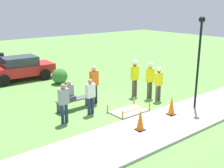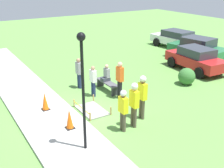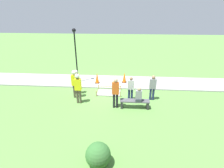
{
  "view_description": "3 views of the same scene",
  "coord_description": "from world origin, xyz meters",
  "px_view_note": "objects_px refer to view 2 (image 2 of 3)",
  "views": [
    {
      "loc": [
        -8.1,
        -8.0,
        4.68
      ],
      "look_at": [
        -0.35,
        1.66,
        1.13
      ],
      "focal_mm": 45.0,
      "sensor_mm": 36.0,
      "label": 1
    },
    {
      "loc": [
        10.06,
        -4.56,
        5.78
      ],
      "look_at": [
        -0.7,
        2.12,
        0.84
      ],
      "focal_mm": 45.0,
      "sensor_mm": 36.0,
      "label": 2
    },
    {
      "loc": [
        -1.16,
        11.62,
        5.45
      ],
      "look_at": [
        -0.44,
        1.63,
        1.11
      ],
      "focal_mm": 28.0,
      "sensor_mm": 36.0,
      "label": 3
    }
  ],
  "objects_px": {
    "worker_supervisor": "(123,107)",
    "bystander_in_gray_shirt": "(93,79)",
    "parked_car_green": "(198,49)",
    "traffic_cone_near_patch": "(45,101)",
    "worker_trainee": "(142,93)",
    "traffic_cone_far_patch": "(69,119)",
    "bystander_in_white_shirt": "(79,71)",
    "person_seated_on_bench": "(106,74)",
    "parked_car_red": "(196,59)",
    "park_bench": "(107,84)",
    "bystander_in_orange_shirt": "(120,78)",
    "lamppost_near": "(83,77)",
    "parked_car_white": "(177,39)",
    "worker_assistant": "(134,101)"
  },
  "relations": [
    {
      "from": "bystander_in_white_shirt",
      "to": "lamppost_near",
      "type": "xyz_separation_m",
      "value": [
        5.43,
        -2.38,
        1.81
      ]
    },
    {
      "from": "person_seated_on_bench",
      "to": "worker_supervisor",
      "type": "xyz_separation_m",
      "value": [
        4.06,
        -1.65,
        0.18
      ]
    },
    {
      "from": "bystander_in_gray_shirt",
      "to": "parked_car_red",
      "type": "height_order",
      "value": "bystander_in_gray_shirt"
    },
    {
      "from": "bystander_in_orange_shirt",
      "to": "lamppost_near",
      "type": "height_order",
      "value": "lamppost_near"
    },
    {
      "from": "bystander_in_gray_shirt",
      "to": "parked_car_red",
      "type": "xyz_separation_m",
      "value": [
        -0.18,
        7.55,
        -0.12
      ]
    },
    {
      "from": "parked_car_green",
      "to": "parked_car_white",
      "type": "bearing_deg",
      "value": 149.36
    },
    {
      "from": "bystander_in_orange_shirt",
      "to": "worker_supervisor",
      "type": "bearing_deg",
      "value": -30.99
    },
    {
      "from": "worker_trainee",
      "to": "bystander_in_orange_shirt",
      "type": "relative_size",
      "value": 1.03
    },
    {
      "from": "bystander_in_orange_shirt",
      "to": "parked_car_green",
      "type": "height_order",
      "value": "bystander_in_orange_shirt"
    },
    {
      "from": "traffic_cone_near_patch",
      "to": "worker_assistant",
      "type": "relative_size",
      "value": 0.43
    },
    {
      "from": "person_seated_on_bench",
      "to": "bystander_in_white_shirt",
      "type": "relative_size",
      "value": 0.53
    },
    {
      "from": "traffic_cone_near_patch",
      "to": "parked_car_green",
      "type": "relative_size",
      "value": 0.19
    },
    {
      "from": "bystander_in_white_shirt",
      "to": "parked_car_white",
      "type": "xyz_separation_m",
      "value": [
        -3.92,
        10.97,
        -0.18
      ]
    },
    {
      "from": "traffic_cone_near_patch",
      "to": "parked_car_red",
      "type": "distance_m",
      "value": 10.24
    },
    {
      "from": "worker_assistant",
      "to": "bystander_in_white_shirt",
      "type": "bearing_deg",
      "value": -179.53
    },
    {
      "from": "bystander_in_gray_shirt",
      "to": "lamppost_near",
      "type": "relative_size",
      "value": 0.39
    },
    {
      "from": "worker_supervisor",
      "to": "bystander_in_gray_shirt",
      "type": "distance_m",
      "value": 3.69
    },
    {
      "from": "traffic_cone_near_patch",
      "to": "worker_trainee",
      "type": "xyz_separation_m",
      "value": [
        2.79,
        3.29,
        0.68
      ]
    },
    {
      "from": "worker_supervisor",
      "to": "person_seated_on_bench",
      "type": "bearing_deg",
      "value": 157.83
    },
    {
      "from": "traffic_cone_far_patch",
      "to": "bystander_in_gray_shirt",
      "type": "xyz_separation_m",
      "value": [
        -2.51,
        2.41,
        0.39
      ]
    },
    {
      "from": "traffic_cone_near_patch",
      "to": "bystander_in_orange_shirt",
      "type": "height_order",
      "value": "bystander_in_orange_shirt"
    },
    {
      "from": "lamppost_near",
      "to": "parked_car_red",
      "type": "distance_m",
      "value": 11.09
    },
    {
      "from": "traffic_cone_far_patch",
      "to": "bystander_in_gray_shirt",
      "type": "distance_m",
      "value": 3.51
    },
    {
      "from": "worker_assistant",
      "to": "worker_trainee",
      "type": "distance_m",
      "value": 0.81
    },
    {
      "from": "bystander_in_orange_shirt",
      "to": "parked_car_red",
      "type": "xyz_separation_m",
      "value": [
        -1.09,
        6.55,
        -0.3
      ]
    },
    {
      "from": "traffic_cone_near_patch",
      "to": "park_bench",
      "type": "xyz_separation_m",
      "value": [
        -0.64,
        3.64,
        -0.15
      ]
    },
    {
      "from": "person_seated_on_bench",
      "to": "bystander_in_orange_shirt",
      "type": "relative_size",
      "value": 0.47
    },
    {
      "from": "traffic_cone_far_patch",
      "to": "parked_car_green",
      "type": "relative_size",
      "value": 0.19
    },
    {
      "from": "person_seated_on_bench",
      "to": "parked_car_red",
      "type": "relative_size",
      "value": 0.21
    },
    {
      "from": "worker_trainee",
      "to": "lamppost_near",
      "type": "xyz_separation_m",
      "value": [
        0.86,
        -3.13,
        1.57
      ]
    },
    {
      "from": "bystander_in_orange_shirt",
      "to": "parked_car_green",
      "type": "distance_m",
      "value": 8.96
    },
    {
      "from": "traffic_cone_far_patch",
      "to": "bystander_in_orange_shirt",
      "type": "height_order",
      "value": "bystander_in_orange_shirt"
    },
    {
      "from": "parked_car_green",
      "to": "worker_supervisor",
      "type": "bearing_deg",
      "value": -71.6
    },
    {
      "from": "worker_assistant",
      "to": "park_bench",
      "type": "bearing_deg",
      "value": 164.56
    },
    {
      "from": "worker_supervisor",
      "to": "bystander_in_gray_shirt",
      "type": "bearing_deg",
      "value": 170.04
    },
    {
      "from": "bystander_in_gray_shirt",
      "to": "park_bench",
      "type": "bearing_deg",
      "value": 103.38
    },
    {
      "from": "park_bench",
      "to": "bystander_in_gray_shirt",
      "type": "relative_size",
      "value": 1.08
    },
    {
      "from": "parked_car_green",
      "to": "traffic_cone_near_patch",
      "type": "bearing_deg",
      "value": -89.46
    },
    {
      "from": "bystander_in_white_shirt",
      "to": "parked_car_green",
      "type": "height_order",
      "value": "bystander_in_white_shirt"
    },
    {
      "from": "worker_trainee",
      "to": "bystander_in_gray_shirt",
      "type": "height_order",
      "value": "worker_trainee"
    },
    {
      "from": "traffic_cone_far_patch",
      "to": "worker_assistant",
      "type": "distance_m",
      "value": 2.64
    },
    {
      "from": "worker_trainee",
      "to": "traffic_cone_far_patch",
      "type": "bearing_deg",
      "value": -102.73
    },
    {
      "from": "worker_supervisor",
      "to": "lamppost_near",
      "type": "xyz_separation_m",
      "value": [
        0.43,
        -1.87,
        1.72
      ]
    },
    {
      "from": "person_seated_on_bench",
      "to": "bystander_in_gray_shirt",
      "type": "relative_size",
      "value": 0.56
    },
    {
      "from": "bystander_in_orange_shirt",
      "to": "parked_car_green",
      "type": "relative_size",
      "value": 0.43
    },
    {
      "from": "person_seated_on_bench",
      "to": "parked_car_green",
      "type": "bearing_deg",
      "value": 99.36
    },
    {
      "from": "bystander_in_gray_shirt",
      "to": "worker_trainee",
      "type": "bearing_deg",
      "value": 10.97
    },
    {
      "from": "worker_supervisor",
      "to": "worker_trainee",
      "type": "relative_size",
      "value": 0.89
    },
    {
      "from": "bystander_in_gray_shirt",
      "to": "bystander_in_white_shirt",
      "type": "height_order",
      "value": "bystander_in_white_shirt"
    },
    {
      "from": "worker_trainee",
      "to": "bystander_in_white_shirt",
      "type": "distance_m",
      "value": 4.64
    }
  ]
}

